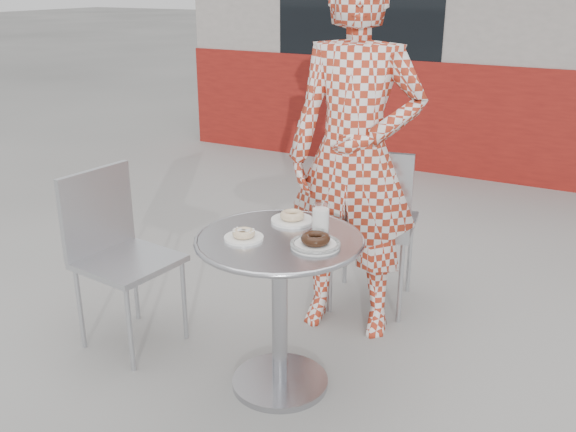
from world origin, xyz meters
The scene contains 9 objects.
ground centered at (0.00, 0.00, 0.00)m, with size 60.00×60.00×0.00m, color #9D9A95.
bistro_table centered at (-0.04, 0.04, 0.53)m, with size 0.69×0.69×0.70m.
chair_far centered at (0.02, 0.95, 0.28)m, with size 0.51×0.51×0.91m.
chair_left centered at (-0.85, 0.02, 0.26)m, with size 0.45×0.45×0.85m.
seated_person centered at (0.01, 0.69, 0.89)m, with size 0.65×0.42×1.77m, color #A12D18.
plate_far centered at (-0.08, 0.23, 0.72)m, with size 0.18×0.18×0.05m.
plate_near centered at (-0.16, -0.04, 0.72)m, with size 0.16×0.16×0.04m.
plate_checker centered at (0.13, 0.03, 0.72)m, with size 0.20×0.20×0.05m.
milk_cup centered at (0.07, 0.19, 0.75)m, with size 0.07×0.07×0.12m.
Camera 1 is at (1.13, -2.05, 1.68)m, focal length 40.00 mm.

